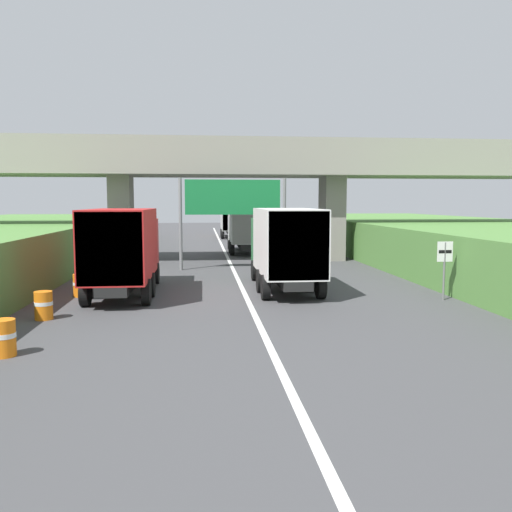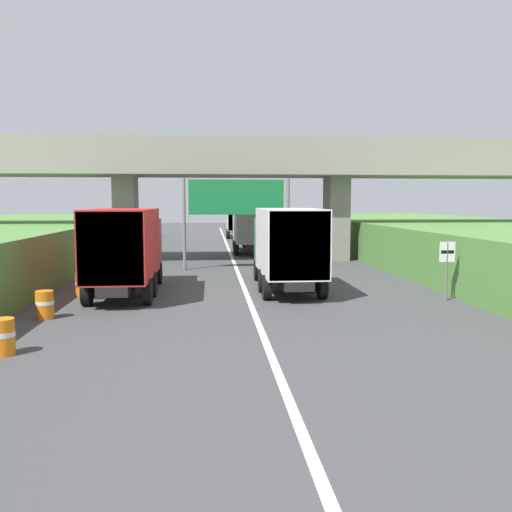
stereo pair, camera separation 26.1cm
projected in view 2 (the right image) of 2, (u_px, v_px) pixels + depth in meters
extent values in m
cube|color=white|center=(240.00, 277.00, 26.40)|extent=(0.20, 100.13, 0.01)
cube|color=gray|center=(233.00, 167.00, 33.26)|extent=(40.00, 4.80, 1.10)
cube|color=gray|center=(234.00, 146.00, 30.95)|extent=(40.00, 0.36, 1.10)
cube|color=gray|center=(231.00, 153.00, 35.35)|extent=(40.00, 0.36, 1.10)
cube|color=gray|center=(126.00, 219.00, 33.01)|extent=(1.30, 2.20, 5.32)
cube|color=gray|center=(336.00, 218.00, 34.16)|extent=(1.30, 2.20, 5.32)
cylinder|color=slate|center=(184.00, 224.00, 28.92)|extent=(0.18, 0.18, 5.02)
cylinder|color=slate|center=(288.00, 224.00, 29.41)|extent=(0.18, 0.18, 5.02)
cube|color=#167238|center=(236.00, 197.00, 29.02)|extent=(5.20, 0.12, 1.90)
cube|color=white|center=(236.00, 197.00, 29.01)|extent=(4.89, 0.01, 1.67)
cylinder|color=slate|center=(446.00, 272.00, 19.98)|extent=(0.08, 0.08, 2.20)
cube|color=white|center=(447.00, 252.00, 19.89)|extent=(0.60, 0.03, 0.76)
cube|color=black|center=(448.00, 252.00, 19.87)|extent=(0.50, 0.01, 0.12)
cube|color=black|center=(285.00, 274.00, 22.73)|extent=(1.10, 7.30, 0.36)
cube|color=#236B38|center=(278.00, 241.00, 25.18)|extent=(2.10, 2.10, 2.10)
cube|color=#2D3842|center=(275.00, 233.00, 26.16)|extent=(1.89, 0.06, 0.90)
cube|color=silver|center=(289.00, 241.00, 21.54)|extent=(2.30, 5.20, 2.60)
cube|color=#A8A8A4|center=(300.00, 246.00, 18.98)|extent=(2.21, 0.04, 2.50)
cylinder|color=black|center=(258.00, 270.00, 25.24)|extent=(0.30, 0.96, 0.96)
cylinder|color=black|center=(298.00, 270.00, 25.41)|extent=(0.30, 0.96, 0.96)
cylinder|color=black|center=(267.00, 287.00, 20.20)|extent=(0.30, 0.96, 0.96)
cylinder|color=black|center=(322.00, 287.00, 20.38)|extent=(0.30, 0.96, 0.96)
cylinder|color=black|center=(262.00, 281.00, 21.87)|extent=(0.30, 0.96, 0.96)
cylinder|color=black|center=(314.00, 280.00, 22.06)|extent=(0.30, 0.96, 0.96)
cube|color=black|center=(128.00, 278.00, 21.55)|extent=(1.10, 7.30, 0.36)
cube|color=red|center=(136.00, 242.00, 24.00)|extent=(2.10, 2.10, 2.10)
cube|color=#2D3842|center=(139.00, 234.00, 24.98)|extent=(1.89, 0.06, 0.90)
cube|color=red|center=(123.00, 243.00, 20.36)|extent=(2.30, 5.20, 2.60)
cube|color=maroon|center=(110.00, 249.00, 17.80)|extent=(2.21, 0.04, 2.50)
cylinder|color=black|center=(115.00, 274.00, 24.06)|extent=(0.30, 0.96, 0.96)
cylinder|color=black|center=(158.00, 273.00, 24.23)|extent=(0.30, 0.96, 0.96)
cylinder|color=black|center=(87.00, 293.00, 19.02)|extent=(0.30, 0.96, 0.96)
cylinder|color=black|center=(148.00, 292.00, 19.20)|extent=(0.30, 0.96, 0.96)
cylinder|color=black|center=(97.00, 285.00, 20.69)|extent=(0.30, 0.96, 0.96)
cylinder|color=black|center=(153.00, 285.00, 20.87)|extent=(0.30, 0.96, 0.96)
cube|color=black|center=(238.00, 231.00, 56.16)|extent=(1.10, 7.30, 0.36)
cube|color=orange|center=(236.00, 219.00, 58.62)|extent=(2.10, 2.10, 2.10)
cube|color=#2D3842|center=(236.00, 216.00, 59.60)|extent=(1.89, 0.06, 0.90)
cube|color=#B7B7B2|center=(238.00, 217.00, 54.97)|extent=(2.30, 5.20, 2.60)
cube|color=gray|center=(240.00, 218.00, 52.42)|extent=(2.21, 0.04, 2.50)
cylinder|color=black|center=(228.00, 231.00, 58.68)|extent=(0.30, 0.96, 0.96)
cylinder|color=black|center=(245.00, 231.00, 58.84)|extent=(0.30, 0.96, 0.96)
cylinder|color=black|center=(228.00, 234.00, 53.63)|extent=(0.30, 0.96, 0.96)
cylinder|color=black|center=(249.00, 234.00, 53.82)|extent=(0.30, 0.96, 0.96)
cylinder|color=black|center=(228.00, 233.00, 55.31)|extent=(0.30, 0.96, 0.96)
cylinder|color=black|center=(248.00, 233.00, 55.49)|extent=(0.30, 0.96, 0.96)
cube|color=black|center=(249.00, 243.00, 39.52)|extent=(1.10, 7.30, 0.36)
cube|color=silver|center=(247.00, 225.00, 41.97)|extent=(2.10, 2.10, 2.10)
cube|color=#2D3842|center=(246.00, 221.00, 42.95)|extent=(1.89, 0.06, 0.90)
cube|color=#B7B7B2|center=(250.00, 224.00, 38.33)|extent=(2.30, 5.20, 2.60)
cube|color=gray|center=(253.00, 225.00, 35.77)|extent=(2.21, 0.04, 2.50)
cylinder|color=black|center=(235.00, 243.00, 42.03)|extent=(0.30, 0.96, 0.96)
cylinder|color=black|center=(259.00, 243.00, 42.20)|extent=(0.30, 0.96, 0.96)
cylinder|color=black|center=(237.00, 249.00, 36.99)|extent=(0.30, 0.96, 0.96)
cylinder|color=black|center=(267.00, 248.00, 37.17)|extent=(0.30, 0.96, 0.96)
cylinder|color=black|center=(235.00, 247.00, 38.66)|extent=(0.30, 0.96, 0.96)
cylinder|color=black|center=(265.00, 246.00, 38.85)|extent=(0.30, 0.96, 0.96)
cylinder|color=orange|center=(3.00, 337.00, 12.88)|extent=(0.56, 0.56, 0.90)
cylinder|color=white|center=(3.00, 334.00, 12.88)|extent=(0.57, 0.57, 0.12)
cylinder|color=orange|center=(45.00, 305.00, 16.91)|extent=(0.56, 0.56, 0.90)
cylinder|color=white|center=(45.00, 303.00, 16.91)|extent=(0.57, 0.57, 0.12)
cylinder|color=orange|center=(83.00, 285.00, 20.99)|extent=(0.56, 0.56, 0.90)
cylinder|color=white|center=(83.00, 283.00, 20.98)|extent=(0.57, 0.57, 0.12)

